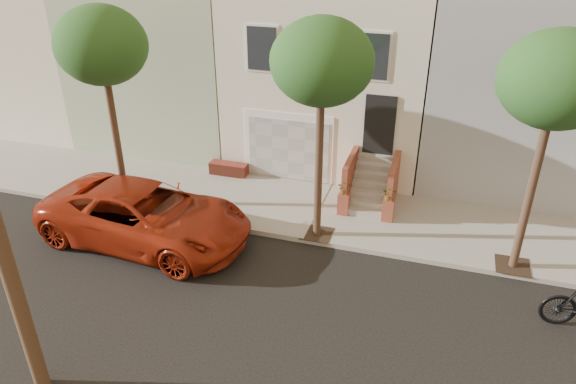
% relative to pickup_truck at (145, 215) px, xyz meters
% --- Properties ---
extents(ground, '(90.00, 90.00, 0.00)m').
position_rel_pickup_truck_xyz_m(ground, '(3.75, -2.29, -0.87)').
color(ground, black).
rests_on(ground, ground).
extents(sidewalk, '(40.00, 3.70, 0.15)m').
position_rel_pickup_truck_xyz_m(sidewalk, '(3.75, 3.06, -0.79)').
color(sidewalk, gray).
rests_on(sidewalk, ground).
extents(house_row, '(33.10, 11.70, 7.00)m').
position_rel_pickup_truck_xyz_m(house_row, '(3.75, 8.90, 2.78)').
color(house_row, beige).
rests_on(house_row, sidewalk).
extents(tree_left, '(2.70, 2.57, 6.30)m').
position_rel_pickup_truck_xyz_m(tree_left, '(-1.75, 1.61, 4.39)').
color(tree_left, '#2D2116').
rests_on(tree_left, sidewalk).
extents(tree_mid, '(2.70, 2.57, 6.30)m').
position_rel_pickup_truck_xyz_m(tree_mid, '(4.75, 1.61, 4.39)').
color(tree_mid, '#2D2116').
rests_on(tree_mid, sidewalk).
extents(tree_right, '(2.70, 2.57, 6.30)m').
position_rel_pickup_truck_xyz_m(tree_right, '(10.25, 1.61, 4.39)').
color(tree_right, '#2D2116').
rests_on(tree_right, sidewalk).
extents(pickup_truck, '(6.44, 3.32, 1.74)m').
position_rel_pickup_truck_xyz_m(pickup_truck, '(0.00, 0.00, 0.00)').
color(pickup_truck, maroon).
rests_on(pickup_truck, ground).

